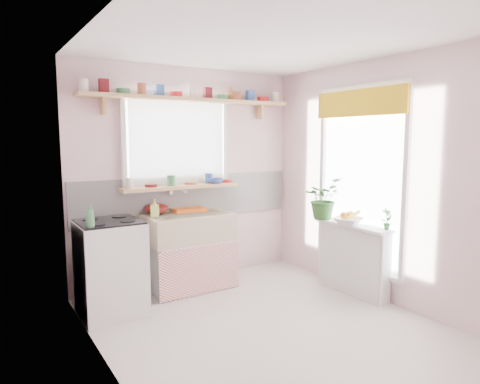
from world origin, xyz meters
TOP-DOWN VIEW (x-y plane):
  - room at (0.66, 0.86)m, footprint 3.20×3.20m
  - sink_unit at (-0.15, 1.29)m, footprint 0.95×0.65m
  - cooker at (-1.10, 1.05)m, footprint 0.58×0.58m
  - radiator_ledge at (1.30, 0.20)m, footprint 0.22×0.95m
  - windowsill at (-0.15, 1.48)m, footprint 1.40×0.22m
  - pine_shelf at (0.00, 1.47)m, footprint 2.52×0.24m
  - shelf_crockery at (-0.02, 1.47)m, footprint 2.47×0.11m
  - sill_crockery at (-0.20, 1.48)m, footprint 1.35×0.11m
  - dish_tray at (-0.06, 1.50)m, footprint 0.39×0.31m
  - colander at (-0.45, 1.50)m, footprint 0.32×0.32m
  - jade_plant at (1.21, 0.60)m, footprint 0.52×0.49m
  - fruit_bowl at (1.21, 0.20)m, footprint 0.38×0.38m
  - herb_pot at (1.33, -0.20)m, footprint 0.12×0.08m
  - soap_bottle_sink at (-0.52, 1.35)m, footprint 0.12×0.12m
  - sill_cup at (0.21, 1.54)m, footprint 0.15×0.15m
  - sill_bowl at (0.26, 1.42)m, footprint 0.24×0.24m
  - shelf_vase at (0.55, 1.53)m, footprint 0.17×0.17m
  - cooker_bottle at (-1.32, 0.83)m, footprint 0.08×0.08m
  - fruit at (1.22, 0.20)m, footprint 0.20×0.14m

SIDE VIEW (x-z plane):
  - radiator_ledge at x=1.30m, z-range 0.01..0.78m
  - sink_unit at x=-0.15m, z-range -0.13..0.99m
  - cooker at x=-1.10m, z-range 0.00..0.92m
  - fruit_bowl at x=1.21m, z-range 0.78..0.85m
  - dish_tray at x=-0.06m, z-range 0.85..0.89m
  - fruit at x=1.22m, z-range 0.82..0.92m
  - herb_pot at x=1.33m, z-range 0.77..1.00m
  - colander at x=-0.45m, z-range 0.85..0.97m
  - soap_bottle_sink at x=-0.52m, z-range 0.85..1.04m
  - jade_plant at x=1.21m, z-range 0.78..1.25m
  - cooker_bottle at x=-1.32m, z-range 0.92..1.13m
  - windowsill at x=-0.15m, z-range 1.12..1.16m
  - sill_bowl at x=0.26m, z-range 1.16..1.22m
  - sill_crockery at x=-0.20m, z-range 1.15..1.27m
  - sill_cup at x=0.21m, z-range 1.16..1.27m
  - room at x=0.66m, z-range -0.23..2.97m
  - pine_shelf at x=0.00m, z-range 2.10..2.14m
  - shelf_crockery at x=-0.02m, z-range 2.13..2.25m
  - shelf_vase at x=0.55m, z-range 2.14..2.30m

